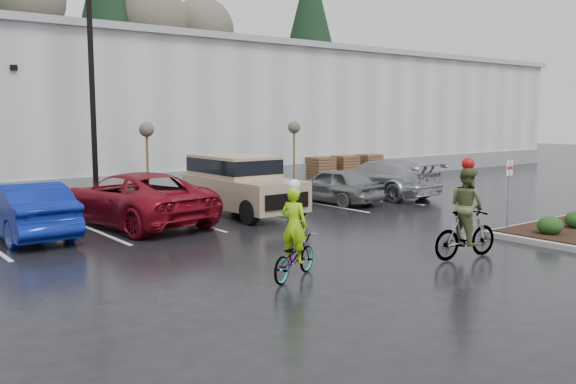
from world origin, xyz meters
TOP-DOWN VIEW (x-y plane):
  - ground at (0.00, 0.00)m, footprint 120.00×120.00m
  - warehouse at (0.00, 21.99)m, footprint 60.50×15.50m
  - lamppost at (-4.00, 12.00)m, footprint 0.50×1.00m
  - sapling_mid at (-1.50, 13.00)m, footprint 0.60×0.60m
  - sapling_east at (6.00, 13.00)m, footprint 0.60×0.60m
  - pallet_stack_a at (8.50, 14.00)m, footprint 1.20×1.20m
  - pallet_stack_b at (10.20, 14.00)m, footprint 1.20×1.20m
  - pallet_stack_c at (12.00, 14.00)m, footprint 1.20×1.20m
  - shrub_a at (4.00, -1.00)m, footprint 0.70×0.70m
  - fire_lane_sign at (3.80, 0.20)m, footprint 0.30×0.05m
  - car_blue at (-7.43, 8.36)m, footprint 1.81×4.89m
  - car_red at (-4.12, 8.41)m, footprint 3.59×6.38m
  - suv_tan at (-0.27, 7.96)m, footprint 2.20×5.10m
  - car_grey at (4.18, 8.11)m, footprint 2.07×4.28m
  - car_far_silver at (6.91, 8.27)m, footprint 2.51×5.62m
  - cyclist_hivis at (-4.10, 0.24)m, footprint 1.85×1.29m
  - cyclist_olive at (0.33, -0.87)m, footprint 1.95×0.97m

SIDE VIEW (x-z plane):
  - ground at x=0.00m, z-range 0.00..0.00m
  - shrub_a at x=4.00m, z-range 0.15..0.67m
  - cyclist_hivis at x=-4.10m, z-range -0.40..1.73m
  - pallet_stack_a at x=8.50m, z-range 0.00..1.35m
  - pallet_stack_b at x=10.20m, z-range 0.00..1.35m
  - pallet_stack_c at x=12.00m, z-range 0.00..1.35m
  - car_grey at x=4.18m, z-range 0.00..1.41m
  - car_blue at x=-7.43m, z-range 0.00..1.60m
  - car_far_silver at x=6.91m, z-range 0.00..1.60m
  - car_red at x=-4.12m, z-range 0.00..1.68m
  - cyclist_olive at x=0.33m, z-range -0.34..2.12m
  - suv_tan at x=-0.27m, z-range 0.00..2.06m
  - fire_lane_sign at x=3.80m, z-range 0.31..2.51m
  - sapling_mid at x=-1.50m, z-range 1.13..4.33m
  - sapling_east at x=6.00m, z-range 1.13..4.33m
  - warehouse at x=0.00m, z-range 0.05..7.25m
  - lamppost at x=-4.00m, z-range 1.07..10.30m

